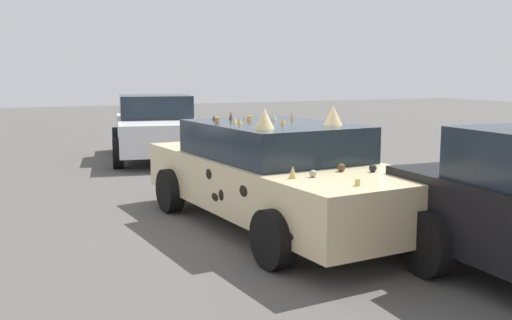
# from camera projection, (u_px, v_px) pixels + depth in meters

# --- Properties ---
(ground_plane) EXTENTS (60.00, 60.00, 0.00)m
(ground_plane) POSITION_uv_depth(u_px,v_px,m) (277.00, 226.00, 7.84)
(ground_plane) COLOR #514F4C
(art_car_decorated) EXTENTS (4.81, 2.34, 1.60)m
(art_car_decorated) POSITION_uv_depth(u_px,v_px,m) (276.00, 173.00, 7.75)
(art_car_decorated) COLOR beige
(art_car_decorated) RESTS_ON ground
(parked_sedan_behind_left) EXTENTS (4.25, 2.60, 1.48)m
(parked_sedan_behind_left) POSITION_uv_depth(u_px,v_px,m) (156.00, 128.00, 13.91)
(parked_sedan_behind_left) COLOR silver
(parked_sedan_behind_left) RESTS_ON ground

